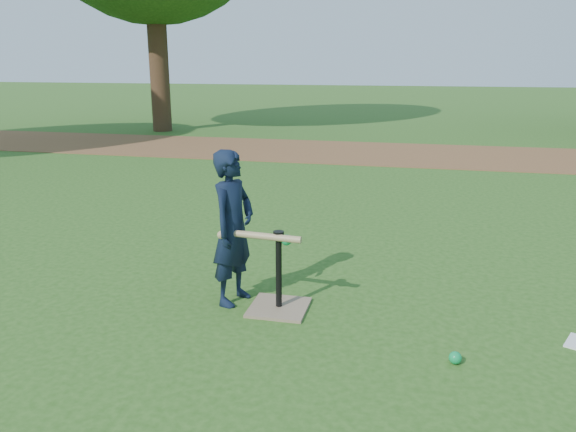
# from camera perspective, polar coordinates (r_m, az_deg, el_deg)

# --- Properties ---
(ground) EXTENTS (80.00, 80.00, 0.00)m
(ground) POSITION_cam_1_polar(r_m,az_deg,el_deg) (4.40, 2.31, -8.89)
(ground) COLOR #285116
(ground) RESTS_ON ground
(dirt_strip) EXTENTS (24.00, 3.00, 0.01)m
(dirt_strip) POSITION_cam_1_polar(r_m,az_deg,el_deg) (11.60, 9.48, 6.32)
(dirt_strip) COLOR brown
(dirt_strip) RESTS_ON ground
(child) EXTENTS (0.38, 0.49, 1.19)m
(child) POSITION_cam_1_polar(r_m,az_deg,el_deg) (4.26, -5.61, -1.21)
(child) COLOR black
(child) RESTS_ON ground
(wiffle_ball_ground) EXTENTS (0.08, 0.08, 0.08)m
(wiffle_ball_ground) POSITION_cam_1_polar(r_m,az_deg,el_deg) (3.73, 16.62, -13.64)
(wiffle_ball_ground) COLOR #0D9349
(wiffle_ball_ground) RESTS_ON ground
(batting_tee) EXTENTS (0.43, 0.43, 0.61)m
(batting_tee) POSITION_cam_1_polar(r_m,az_deg,el_deg) (4.27, -0.94, -8.06)
(batting_tee) COLOR #8E755A
(batting_tee) RESTS_ON ground
(swing_action) EXTENTS (0.63, 0.13, 0.09)m
(swing_action) POSITION_cam_1_polar(r_m,az_deg,el_deg) (4.11, -2.58, -2.13)
(swing_action) COLOR tan
(swing_action) RESTS_ON ground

